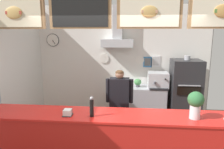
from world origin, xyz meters
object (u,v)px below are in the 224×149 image
at_px(potted_thyme, 122,82).
at_px(napkin_holder, 68,113).
at_px(pepper_grinder, 92,107).
at_px(potted_sage, 138,82).
at_px(basil_vase, 196,104).
at_px(espresso_machine, 158,80).
at_px(shop_worker, 119,105).
at_px(pizza_oven, 185,92).

relative_size(potted_thyme, napkin_holder, 1.72).
bearing_deg(pepper_grinder, potted_sage, 73.80).
bearing_deg(potted_sage, basil_vase, -73.34).
xyz_separation_m(espresso_machine, napkin_holder, (-1.58, -2.46, 0.05)).
relative_size(shop_worker, basil_vase, 3.96).
bearing_deg(napkin_holder, espresso_machine, 57.33).
relative_size(shop_worker, potted_sage, 7.18).
relative_size(pizza_oven, espresso_machine, 3.32).
bearing_deg(espresso_machine, potted_thyme, -179.54).
distance_m(potted_thyme, napkin_holder, 2.55).
xyz_separation_m(shop_worker, espresso_machine, (0.90, 1.20, 0.26)).
xyz_separation_m(pepper_grinder, basil_vase, (1.44, 0.06, 0.07)).
xyz_separation_m(pizza_oven, pepper_grinder, (-1.88, -2.37, 0.42)).
bearing_deg(pizza_oven, napkin_holder, -133.37).
height_order(napkin_holder, basil_vase, basil_vase).
xyz_separation_m(espresso_machine, potted_thyme, (-0.91, -0.01, -0.05)).
distance_m(pizza_oven, shop_worker, 1.91).
xyz_separation_m(napkin_holder, basil_vase, (1.80, 0.06, 0.17)).
bearing_deg(shop_worker, basil_vase, 132.71).
relative_size(pizza_oven, potted_thyme, 7.06).
distance_m(napkin_holder, basil_vase, 1.81).
bearing_deg(shop_worker, napkin_holder, 61.68).
xyz_separation_m(espresso_machine, basil_vase, (0.22, -2.40, 0.22)).
bearing_deg(potted_thyme, basil_vase, -64.83).
height_order(shop_worker, potted_sage, shop_worker).
relative_size(shop_worker, potted_thyme, 6.32).
height_order(shop_worker, pepper_grinder, shop_worker).
xyz_separation_m(potted_sage, potted_thyme, (-0.40, -0.02, 0.02)).
distance_m(potted_thyme, pepper_grinder, 2.49).
relative_size(espresso_machine, pepper_grinder, 1.74).
xyz_separation_m(pizza_oven, basil_vase, (-0.44, -2.31, 0.49)).
xyz_separation_m(pepper_grinder, napkin_holder, (-0.35, 0.01, -0.10)).
distance_m(pizza_oven, espresso_machine, 0.72).
height_order(potted_thyme, napkin_holder, napkin_holder).
relative_size(potted_sage, basil_vase, 0.55).
height_order(potted_sage, potted_thyme, potted_thyme).
distance_m(pizza_oven, pepper_grinder, 3.06).
bearing_deg(pizza_oven, basil_vase, -100.75).
bearing_deg(potted_sage, espresso_machine, -1.18).
relative_size(potted_thyme, pepper_grinder, 0.82).
bearing_deg(shop_worker, pepper_grinder, 75.59).
xyz_separation_m(potted_sage, napkin_holder, (-1.07, -2.47, 0.12)).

